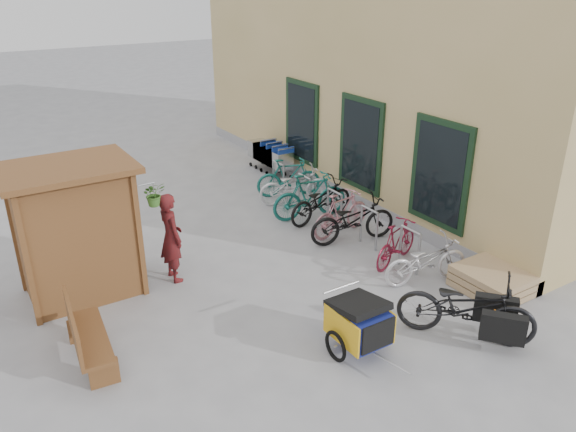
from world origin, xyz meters
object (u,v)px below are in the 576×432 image
cargo_bike (468,308)px  bike_2 (353,220)px  kiosk (68,214)px  bench (84,335)px  child_trailer (359,321)px  person_kiosk (171,237)px  bike_5 (310,196)px  bike_6 (295,185)px  bike_4 (321,201)px  bike_1 (396,243)px  pallet_stack (492,281)px  shopping_carts (270,154)px  bike_7 (289,177)px  bike_3 (341,213)px  bike_0 (426,260)px

cargo_bike → bike_2: 3.74m
kiosk → bench: bearing=-101.0°
bike_2 → child_trailer: bearing=155.6°
cargo_bike → bike_2: bearing=40.2°
person_kiosk → bench: bearing=128.7°
kiosk → bike_5: bearing=6.6°
bike_5 → bench: bearing=125.4°
bike_2 → bike_6: size_ratio=1.07×
bench → bike_4: bearing=28.0°
cargo_bike → bike_6: bearing=43.0°
person_kiosk → bike_1: bearing=-115.6°
pallet_stack → person_kiosk: (-4.65, 3.50, 0.65)m
pallet_stack → shopping_carts: size_ratio=0.67×
bike_2 → bike_7: bike_2 is taller
child_trailer → bike_3: size_ratio=0.95×
kiosk → cargo_bike: size_ratio=1.19×
cargo_bike → person_kiosk: bearing=87.2°
bike_5 → bike_6: 0.97m
pallet_stack → bike_3: 3.51m
bike_1 → bike_6: size_ratio=0.82×
child_trailer → bike_0: size_ratio=0.92×
kiosk → bike_0: (5.51, -2.97, -1.11)m
bike_1 → child_trailer: bearing=108.2°
kiosk → bike_6: 5.90m
bench → bike_3: 6.08m
pallet_stack → child_trailer: 3.13m
shopping_carts → bike_0: bearing=-96.3°
child_trailer → bike_1: child_trailer is taller
pallet_stack → bike_1: bearing=112.7°
kiosk → person_kiosk: 1.81m
cargo_bike → bike_1: bearing=32.9°
kiosk → bike_4: (5.54, 0.38, -1.07)m
shopping_carts → bike_5: size_ratio=0.98×
pallet_stack → person_kiosk: size_ratio=0.70×
bench → person_kiosk: person_kiosk is taller
pallet_stack → bike_0: 1.20m
child_trailer → bike_5: (2.22, 4.55, 0.04)m
shopping_carts → child_trailer: 8.47m
cargo_bike → bike_2: size_ratio=1.09×
bench → bike_2: bearing=16.9°
person_kiosk → bike_3: (3.84, -0.10, -0.36)m
person_kiosk → bike_6: 4.42m
shopping_carts → bike_0: (-0.76, -6.92, -0.11)m
bench → bike_3: bike_3 is taller
kiosk → bench: kiosk is taller
bike_5 → bike_7: bearing=-3.1°
pallet_stack → cargo_bike: size_ratio=0.57×
bike_1 → person_kiosk: bearing=47.0°
bike_2 → bike_5: size_ratio=1.05×
bike_1 → bike_4: 2.52m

